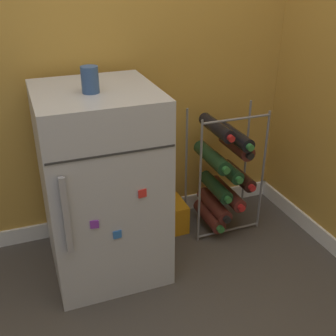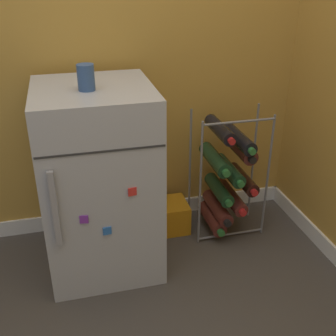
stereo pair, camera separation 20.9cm
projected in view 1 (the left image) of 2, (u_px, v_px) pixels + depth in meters
ground_plane at (177, 297)px, 1.92m from camera, size 14.00×14.00×0.00m
mini_fridge at (102, 184)px, 1.95m from camera, size 0.52×0.57×0.90m
wine_rack at (223, 173)px, 2.29m from camera, size 0.39×0.33×0.70m
soda_box at (166, 216)px, 2.37m from camera, size 0.21×0.20×0.16m
fridge_top_cup at (90, 80)px, 1.68m from camera, size 0.07×0.07×0.11m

